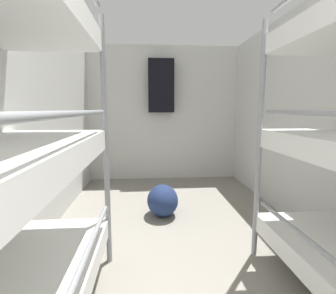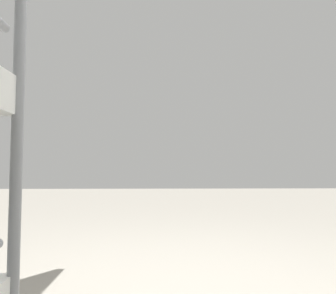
% 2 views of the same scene
% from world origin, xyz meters
% --- Properties ---
extents(wall_left, '(0.06, 5.12, 2.35)m').
position_xyz_m(wall_left, '(-1.35, 2.50, 1.18)').
color(wall_left, silver).
rests_on(wall_left, ground_plane).
extents(wall_right, '(0.06, 5.12, 2.35)m').
position_xyz_m(wall_right, '(1.35, 2.50, 1.18)').
color(wall_right, silver).
rests_on(wall_right, ground_plane).
extents(wall_back, '(2.75, 0.06, 2.35)m').
position_xyz_m(wall_back, '(0.00, 5.03, 1.18)').
color(wall_back, silver).
rests_on(wall_back, ground_plane).
extents(duffel_bag, '(0.37, 0.47, 0.37)m').
position_xyz_m(duffel_bag, '(-0.12, 3.30, 0.18)').
color(duffel_bag, navy).
rests_on(duffel_bag, ground_plane).
extents(hanging_coat, '(0.44, 0.12, 0.90)m').
position_xyz_m(hanging_coat, '(-0.05, 4.88, 1.65)').
color(hanging_coat, black).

